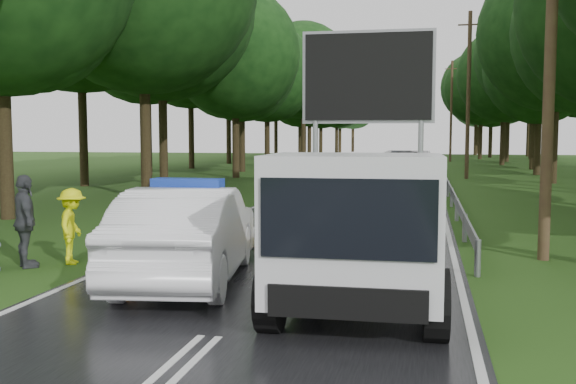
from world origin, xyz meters
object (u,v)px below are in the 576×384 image
(officer, at_px, (336,206))
(work_truck, at_px, (361,230))
(queue_car_third, at_px, (407,163))
(civilian, at_px, (310,212))
(police_sedan, at_px, (188,235))
(queue_car_first, at_px, (390,183))
(barrier, at_px, (333,209))
(queue_car_fourth, at_px, (401,160))
(queue_car_second, at_px, (404,167))

(officer, bearing_deg, work_truck, 98.50)
(work_truck, relative_size, officer, 3.26)
(officer, xyz_separation_m, queue_car_third, (1.01, 28.27, -0.08))
(officer, bearing_deg, civilian, 50.77)
(police_sedan, height_order, civilian, police_sedan)
(officer, xyz_separation_m, civilian, (-0.53, -0.72, -0.07))
(work_truck, xyz_separation_m, queue_car_third, (-0.22, 34.49, -0.41))
(queue_car_first, bearing_deg, police_sedan, -96.25)
(work_truck, relative_size, barrier, 2.05)
(queue_car_first, relative_size, queue_car_third, 0.75)
(queue_car_fourth, bearing_deg, queue_car_third, -90.38)
(barrier, bearing_deg, civilian, -177.58)
(barrier, distance_m, civilian, 0.55)
(work_truck, distance_m, officer, 6.35)
(queue_car_first, bearing_deg, queue_car_second, 92.91)
(police_sedan, distance_m, queue_car_second, 27.65)
(police_sedan, xyz_separation_m, queue_car_fourth, (2.35, 39.54, -0.13))
(police_sedan, height_order, queue_car_first, police_sedan)
(queue_car_third, bearing_deg, work_truck, -90.83)
(barrier, relative_size, queue_car_third, 0.49)
(officer, relative_size, queue_car_first, 0.41)
(queue_car_first, distance_m, queue_car_fourth, 23.92)
(queue_car_first, xyz_separation_m, queue_car_second, (0.18, 11.87, 0.08))
(police_sedan, xyz_separation_m, queue_car_second, (2.93, 27.50, -0.07))
(barrier, height_order, civilian, civilian)
(work_truck, relative_size, queue_car_fourth, 1.26)
(work_truck, height_order, barrier, work_truck)
(queue_car_first, bearing_deg, queue_car_fourth, 94.73)
(civilian, distance_m, queue_car_fourth, 35.05)
(officer, relative_size, civilian, 1.09)
(barrier, bearing_deg, queue_car_first, 84.32)
(queue_car_third, bearing_deg, civilian, -94.24)
(civilian, height_order, queue_car_fourth, civilian)
(police_sedan, distance_m, queue_car_third, 33.63)
(officer, xyz_separation_m, queue_car_fourth, (0.40, 34.32, -0.13))
(work_truck, height_order, queue_car_third, work_truck)
(officer, bearing_deg, queue_car_fourth, -93.42)
(officer, distance_m, queue_car_third, 28.29)
(queue_car_third, xyz_separation_m, queue_car_fourth, (-0.61, 6.04, -0.05))
(police_sedan, relative_size, queue_car_first, 1.30)
(queue_car_first, xyz_separation_m, queue_car_third, (0.20, 17.87, 0.06))
(civilian, height_order, queue_car_third, civilian)
(police_sedan, relative_size, officer, 3.16)
(police_sedan, relative_size, barrier, 1.99)
(queue_car_first, relative_size, queue_car_fourth, 0.94)
(queue_car_first, height_order, queue_car_third, queue_car_third)
(barrier, xyz_separation_m, queue_car_fourth, (0.38, 34.99, -0.12))
(police_sedan, bearing_deg, queue_car_fourth, -102.05)
(queue_car_third, bearing_deg, barrier, -93.16)
(barrier, distance_m, queue_car_first, 11.11)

